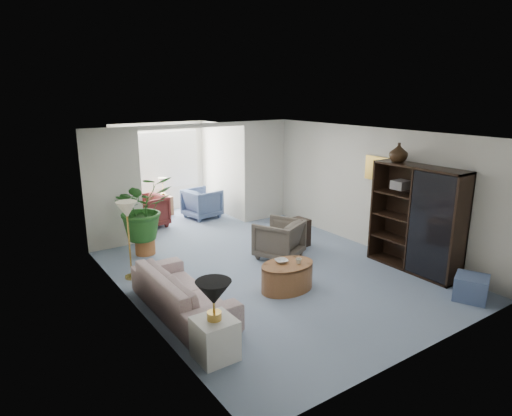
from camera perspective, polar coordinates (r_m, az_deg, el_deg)
floor at (r=8.02m, az=2.44°, el=-8.54°), size 6.00×6.00×0.00m
sunroom_floor at (r=11.37m, az=-9.99°, el=-1.59°), size 2.60×2.60×0.00m
back_pier_left at (r=9.43m, az=-18.06°, el=2.31°), size 1.20×0.12×2.50m
back_pier_right at (r=11.07m, az=1.12°, el=4.84°), size 1.20×0.12×2.50m
back_header at (r=9.95m, az=-7.95°, el=10.52°), size 2.60×0.12×0.10m
window_pane at (r=12.04m, az=-12.45°, el=6.04°), size 2.20×0.02×1.50m
window_blinds at (r=12.02m, az=-12.39°, el=6.03°), size 2.20×0.02×1.50m
framed_picture at (r=9.11m, az=15.51°, el=4.97°), size 0.04×0.50×0.40m
sofa at (r=6.75m, az=-9.53°, el=-10.55°), size 0.84×2.14×0.62m
end_table at (r=5.63m, az=-5.35°, el=-16.53°), size 0.48×0.48×0.52m
table_lamp at (r=5.34m, az=-5.52°, el=-10.91°), size 0.44×0.44×0.30m
floor_lamp at (r=7.75m, az=-16.44°, el=-0.20°), size 0.36×0.36×0.28m
coffee_table at (r=7.37m, az=4.07°, el=-8.85°), size 1.15×1.15×0.45m
coffee_bowl at (r=7.32m, az=3.31°, el=-6.89°), size 0.26×0.26×0.05m
coffee_cup at (r=7.28m, az=5.54°, el=-6.88°), size 0.12×0.12×0.09m
wingback_chair at (r=8.67m, az=2.99°, el=-4.04°), size 1.09×1.10×0.76m
side_table_dark at (r=9.33m, az=5.29°, el=-3.24°), size 0.52×0.43×0.58m
entertainment_cabinet at (r=8.41m, az=20.06°, el=-1.34°), size 0.46×1.74×1.94m
cabinet_urn at (r=8.47m, az=18.02°, el=6.88°), size 0.34×0.34×0.35m
ottoman at (r=7.82m, az=26.13°, el=-9.27°), size 0.64×0.64×0.38m
plant_pot at (r=9.18m, az=-14.18°, el=-4.82°), size 0.40×0.40×0.32m
house_plant at (r=8.95m, az=-14.50°, el=0.05°), size 1.17×1.01×1.29m
sunroom_chair_blue at (r=11.46m, az=-6.99°, el=0.62°), size 0.94×0.92×0.76m
sunroom_chair_maroon at (r=10.88m, az=-14.01°, el=-0.45°), size 0.97×0.95×0.77m
sunroom_table at (r=11.85m, az=-11.87°, el=0.25°), size 0.45×0.38×0.50m
shelf_clutter at (r=8.23m, az=20.48°, el=1.32°), size 0.30×0.95×0.61m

